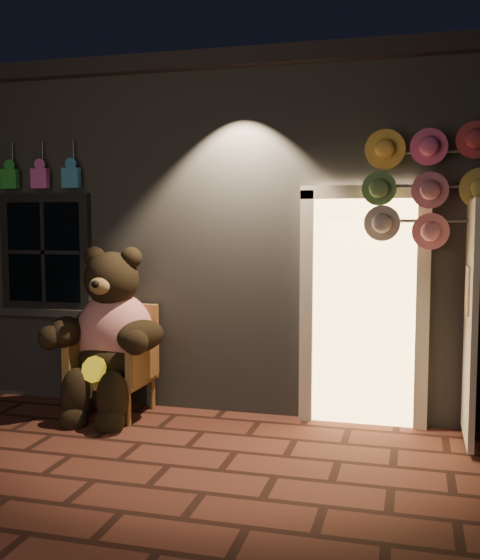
% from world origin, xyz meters
% --- Properties ---
extents(ground, '(60.00, 60.00, 0.00)m').
position_xyz_m(ground, '(0.00, 0.00, 0.00)').
color(ground, '#52291F').
rests_on(ground, ground).
extents(shop_building, '(7.30, 5.95, 3.51)m').
position_xyz_m(shop_building, '(0.00, 3.99, 1.74)').
color(shop_building, slate).
rests_on(shop_building, ground).
extents(wicker_armchair, '(0.74, 0.67, 1.05)m').
position_xyz_m(wicker_armchair, '(-1.00, 1.19, 0.52)').
color(wicker_armchair, olive).
rests_on(wicker_armchair, ground).
extents(teddy_bear, '(1.23, 0.96, 1.69)m').
position_xyz_m(teddy_bear, '(-1.00, 1.06, 0.77)').
color(teddy_bear, red).
rests_on(teddy_bear, ground).
extents(hat_rack, '(1.52, 0.22, 2.68)m').
position_xyz_m(hat_rack, '(2.03, 1.28, 2.20)').
color(hat_rack, '#59595E').
rests_on(hat_rack, ground).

